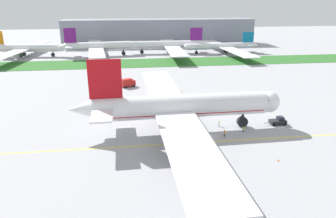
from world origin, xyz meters
TOP-DOWN VIEW (x-y plane):
  - ground_plane at (0.00, 0.00)m, footprint 600.00×600.00m
  - apron_taxi_line at (0.00, -2.62)m, footprint 280.00×0.36m
  - grass_median_strip at (0.00, 95.04)m, footprint 320.00×24.00m
  - airliner_foreground at (-5.77, 5.06)m, footprint 53.57×83.98m
  - pushback_tug at (21.55, 5.56)m, footprint 6.11×2.70m
  - ground_crew_wingwalker_port at (4.90, -0.25)m, footprint 0.49×0.52m
  - ground_crew_marshaller_front at (5.43, 6.23)m, footprint 0.38×0.51m
  - ground_crew_wingwalker_starboard at (10.43, 1.76)m, footprint 0.23×0.56m
  - traffic_cone_near_nose at (12.39, -13.39)m, footprint 0.36×0.36m
  - service_truck_baggage_loader at (-17.99, 48.74)m, footprint 5.77×4.36m
  - parked_airliner_far_left at (-75.92, 123.19)m, footprint 46.21×74.08m
  - parked_airliner_far_centre at (-34.55, 119.25)m, footprint 45.86×72.12m
  - parked_airliner_far_right at (8.02, 124.03)m, footprint 50.25×80.39m
  - parked_airliner_far_outer at (40.82, 120.31)m, footprint 48.17×78.83m
  - terminal_building at (6.23, 164.29)m, footprint 136.28×20.00m

SIDE VIEW (x-z plane):
  - ground_plane at x=0.00m, z-range 0.00..0.00m
  - apron_taxi_line at x=0.00m, z-range 0.00..0.01m
  - grass_median_strip at x=0.00m, z-range 0.00..0.10m
  - traffic_cone_near_nose at x=12.39m, z-range -0.01..0.57m
  - ground_crew_marshaller_front at x=5.43m, z-range 0.17..1.74m
  - ground_crew_wingwalker_starboard at x=10.43m, z-range 0.17..1.76m
  - pushback_tug at x=21.55m, z-range -0.09..2.07m
  - ground_crew_wingwalker_port at x=4.90m, z-range 0.19..1.95m
  - service_truck_baggage_loader at x=-17.99m, z-range 0.10..3.26m
  - parked_airliner_far_outer at x=40.82m, z-range -2.00..10.47m
  - parked_airliner_far_left at x=-75.92m, z-range -2.33..12.19m
  - parked_airliner_far_right at x=8.02m, z-range -2.45..12.80m
  - parked_airliner_far_centre at x=-34.55m, z-range -2.63..13.73m
  - airliner_foreground at x=-5.77m, z-range -3.02..15.78m
  - terminal_building at x=6.23m, z-range 0.00..18.00m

